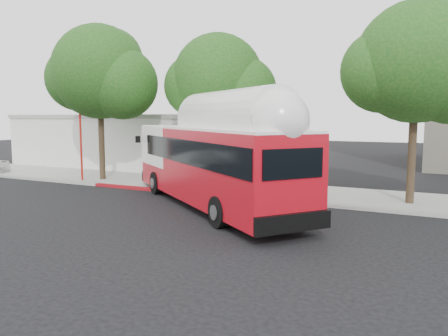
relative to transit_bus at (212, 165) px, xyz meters
name	(u,v)px	position (x,y,z in m)	size (l,w,h in m)	color
ground	(175,211)	(-0.97, -1.55, -1.93)	(120.00, 120.00, 0.00)	black
sidewalk	(238,188)	(-0.97, 4.95, -1.86)	(60.00, 5.00, 0.15)	gray
curb_strip	(217,195)	(-0.97, 2.35, -1.86)	(60.00, 0.30, 0.15)	gray
red_curb_segment	(168,191)	(-3.97, 2.35, -1.85)	(10.00, 0.32, 0.16)	maroon
street_tree_left	(106,75)	(-9.50, 4.01, 4.67)	(6.67, 5.80, 9.74)	#2D2116
street_tree_mid	(225,83)	(-1.57, 4.51, 3.97)	(5.75, 5.00, 8.62)	#2D2116
street_tree_right	(427,67)	(8.46, 4.31, 4.32)	(6.21, 5.40, 9.18)	#2D2116
low_commercial_bldg	(126,140)	(-14.97, 12.45, 0.22)	(16.20, 10.20, 4.25)	silver
transit_bus	(212,165)	(0.00, 0.00, 0.00)	(12.50, 10.48, 4.14)	#AA0B17
signal_pole	(81,145)	(-10.78, 3.00, 0.43)	(0.13, 0.44, 4.61)	red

